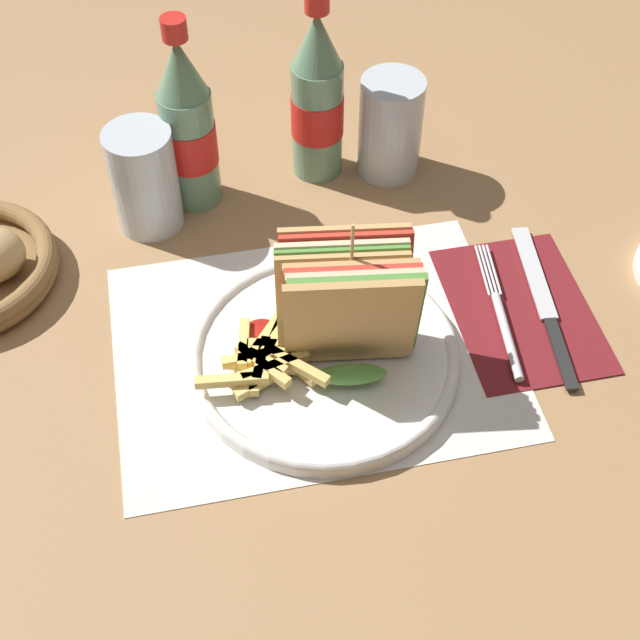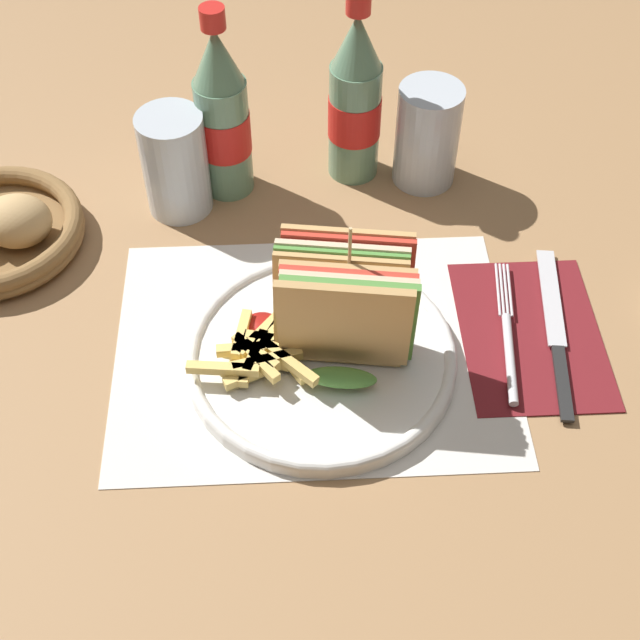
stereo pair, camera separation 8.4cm
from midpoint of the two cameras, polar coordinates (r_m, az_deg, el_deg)
name	(u,v)px [view 2 (the right image)]	position (r m, az deg, el deg)	size (l,w,h in m)	color
ground_plane	(345,352)	(0.86, 4.40, -2.25)	(4.00, 4.00, 0.00)	#9E754C
placemat	(313,348)	(0.86, 2.32, -1.97)	(0.38, 0.29, 0.00)	silver
plate_main	(321,356)	(0.85, 2.89, -2.50)	(0.26, 0.26, 0.02)	white
club_sandwich	(343,309)	(0.80, 4.46, 0.56)	(0.13, 0.10, 0.16)	tan
fries_pile	(258,353)	(0.82, -1.08, -2.32)	(0.12, 0.09, 0.02)	#E5C166
ketchup_blob	(261,325)	(0.85, -0.97, -0.47)	(0.04, 0.03, 0.01)	maroon
napkin	(530,333)	(0.91, 15.91, -0.96)	(0.14, 0.19, 0.00)	maroon
fork	(509,343)	(0.89, 14.64, -1.62)	(0.03, 0.18, 0.01)	silver
knife	(556,332)	(0.91, 17.42, -0.87)	(0.04, 0.22, 0.00)	black
coke_bottle_near	(222,117)	(0.97, -3.78, 12.75)	(0.06, 0.06, 0.22)	slate
coke_bottle_far	(355,101)	(1.00, 4.73, 13.69)	(0.06, 0.06, 0.22)	slate
glass_near	(427,141)	(1.02, 9.22, 11.15)	(0.07, 0.07, 0.12)	silver
glass_far	(176,169)	(0.98, -6.79, 9.43)	(0.07, 0.07, 0.12)	silver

